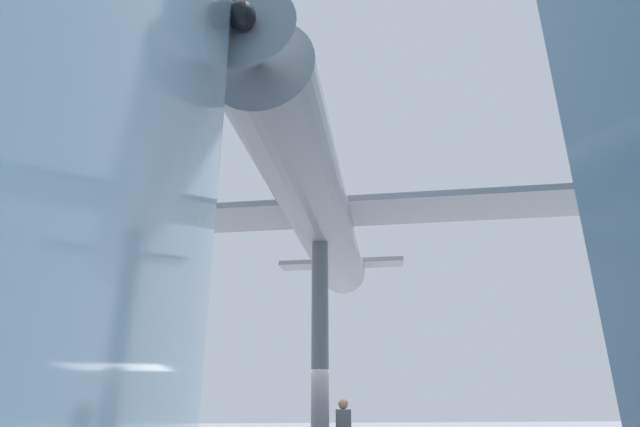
# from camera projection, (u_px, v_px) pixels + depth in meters

# --- Properties ---
(support_pylon_central) EXTENTS (0.47, 0.47, 6.04)m
(support_pylon_central) POSITION_uv_depth(u_px,v_px,m) (320.00, 350.00, 13.52)
(support_pylon_central) COLOR slate
(support_pylon_central) RESTS_ON ground_plane
(suspended_airplane) EXTENTS (15.87, 15.24, 3.35)m
(suspended_airplane) POSITION_uv_depth(u_px,v_px,m) (319.00, 211.00, 14.79)
(suspended_airplane) COLOR #93999E
(suspended_airplane) RESTS_ON support_pylon_central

